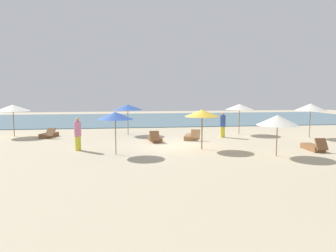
{
  "coord_description": "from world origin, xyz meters",
  "views": [
    {
      "loc": [
        -2.88,
        -17.8,
        3.17
      ],
      "look_at": [
        -0.42,
        0.47,
        1.1
      ],
      "focal_mm": 34.41,
      "sensor_mm": 36.0,
      "label": 1
    }
  ],
  "objects_px": {
    "person_0": "(223,125)",
    "umbrella_4": "(311,107)",
    "umbrella_6": "(278,120)",
    "lounger_1": "(190,137)",
    "umbrella_0": "(202,113)",
    "person_1": "(78,134)",
    "lounger_3": "(49,135)",
    "lounger_2": "(313,147)",
    "umbrella_1": "(13,108)",
    "umbrella_3": "(240,107)",
    "lounger_0": "(155,139)",
    "umbrella_5": "(115,116)",
    "umbrella_2": "(128,107)"
  },
  "relations": [
    {
      "from": "person_0",
      "to": "umbrella_4",
      "type": "bearing_deg",
      "value": -9.69
    },
    {
      "from": "umbrella_6",
      "to": "lounger_1",
      "type": "bearing_deg",
      "value": 118.06
    },
    {
      "from": "umbrella_0",
      "to": "person_1",
      "type": "height_order",
      "value": "umbrella_0"
    },
    {
      "from": "umbrella_0",
      "to": "lounger_3",
      "type": "distance_m",
      "value": 10.9
    },
    {
      "from": "lounger_2",
      "to": "person_1",
      "type": "relative_size",
      "value": 0.97
    },
    {
      "from": "umbrella_4",
      "to": "person_1",
      "type": "bearing_deg",
      "value": -169.94
    },
    {
      "from": "lounger_3",
      "to": "person_1",
      "type": "distance_m",
      "value": 5.78
    },
    {
      "from": "lounger_3",
      "to": "umbrella_1",
      "type": "bearing_deg",
      "value": 161.62
    },
    {
      "from": "umbrella_0",
      "to": "person_0",
      "type": "height_order",
      "value": "umbrella_0"
    },
    {
      "from": "lounger_2",
      "to": "person_0",
      "type": "relative_size",
      "value": 1.0
    },
    {
      "from": "umbrella_4",
      "to": "umbrella_6",
      "type": "height_order",
      "value": "umbrella_4"
    },
    {
      "from": "umbrella_3",
      "to": "person_1",
      "type": "xyz_separation_m",
      "value": [
        -10.61,
        -4.92,
        -1.1
      ]
    },
    {
      "from": "umbrella_3",
      "to": "umbrella_4",
      "type": "height_order",
      "value": "umbrella_4"
    },
    {
      "from": "umbrella_4",
      "to": "umbrella_6",
      "type": "bearing_deg",
      "value": -132.74
    },
    {
      "from": "umbrella_1",
      "to": "umbrella_3",
      "type": "bearing_deg",
      "value": -3.69
    },
    {
      "from": "umbrella_3",
      "to": "lounger_2",
      "type": "xyz_separation_m",
      "value": [
        1.68,
        -6.58,
        -1.8
      ]
    },
    {
      "from": "umbrella_0",
      "to": "lounger_0",
      "type": "height_order",
      "value": "umbrella_0"
    },
    {
      "from": "umbrella_1",
      "to": "umbrella_5",
      "type": "distance_m",
      "value": 10.18
    },
    {
      "from": "umbrella_5",
      "to": "umbrella_6",
      "type": "height_order",
      "value": "umbrella_5"
    },
    {
      "from": "lounger_0",
      "to": "umbrella_4",
      "type": "bearing_deg",
      "value": 1.26
    },
    {
      "from": "umbrella_2",
      "to": "person_1",
      "type": "xyz_separation_m",
      "value": [
        -2.68,
        -5.72,
        -1.09
      ]
    },
    {
      "from": "lounger_1",
      "to": "umbrella_3",
      "type": "bearing_deg",
      "value": 26.6
    },
    {
      "from": "person_0",
      "to": "umbrella_1",
      "type": "bearing_deg",
      "value": 170.46
    },
    {
      "from": "umbrella_0",
      "to": "umbrella_2",
      "type": "bearing_deg",
      "value": 121.57
    },
    {
      "from": "umbrella_0",
      "to": "umbrella_5",
      "type": "xyz_separation_m",
      "value": [
        -4.53,
        -0.8,
        -0.01
      ]
    },
    {
      "from": "umbrella_2",
      "to": "lounger_2",
      "type": "height_order",
      "value": "umbrella_2"
    },
    {
      "from": "umbrella_0",
      "to": "umbrella_5",
      "type": "height_order",
      "value": "umbrella_0"
    },
    {
      "from": "umbrella_4",
      "to": "person_0",
      "type": "xyz_separation_m",
      "value": [
        -5.68,
        0.97,
        -1.2
      ]
    },
    {
      "from": "umbrella_6",
      "to": "lounger_1",
      "type": "xyz_separation_m",
      "value": [
        -3.04,
        5.71,
        -1.56
      ]
    },
    {
      "from": "lounger_1",
      "to": "lounger_3",
      "type": "relative_size",
      "value": 0.99
    },
    {
      "from": "umbrella_0",
      "to": "lounger_2",
      "type": "distance_m",
      "value": 6.12
    },
    {
      "from": "umbrella_4",
      "to": "lounger_2",
      "type": "relative_size",
      "value": 1.35
    },
    {
      "from": "umbrella_0",
      "to": "umbrella_4",
      "type": "xyz_separation_m",
      "value": [
        8.11,
        3.16,
        0.1
      ]
    },
    {
      "from": "person_0",
      "to": "person_1",
      "type": "bearing_deg",
      "value": -158.3
    },
    {
      "from": "umbrella_3",
      "to": "lounger_2",
      "type": "relative_size",
      "value": 1.29
    },
    {
      "from": "umbrella_6",
      "to": "umbrella_4",
      "type": "bearing_deg",
      "value": 47.26
    },
    {
      "from": "lounger_3",
      "to": "lounger_0",
      "type": "bearing_deg",
      "value": -21.64
    },
    {
      "from": "lounger_0",
      "to": "person_0",
      "type": "distance_m",
      "value": 4.88
    },
    {
      "from": "lounger_1",
      "to": "umbrella_1",
      "type": "bearing_deg",
      "value": 165.62
    },
    {
      "from": "umbrella_5",
      "to": "lounger_2",
      "type": "bearing_deg",
      "value": -1.65
    },
    {
      "from": "lounger_0",
      "to": "person_1",
      "type": "xyz_separation_m",
      "value": [
        -4.28,
        -2.37,
        0.69
      ]
    },
    {
      "from": "umbrella_4",
      "to": "lounger_3",
      "type": "distance_m",
      "value": 17.54
    },
    {
      "from": "lounger_1",
      "to": "person_0",
      "type": "relative_size",
      "value": 1.06
    },
    {
      "from": "lounger_0",
      "to": "lounger_3",
      "type": "xyz_separation_m",
      "value": [
        -6.89,
        2.73,
        -0.01
      ]
    },
    {
      "from": "umbrella_5",
      "to": "lounger_3",
      "type": "xyz_separation_m",
      "value": [
        -4.61,
        6.47,
        -1.76
      ]
    },
    {
      "from": "lounger_0",
      "to": "lounger_3",
      "type": "relative_size",
      "value": 0.95
    },
    {
      "from": "umbrella_1",
      "to": "person_1",
      "type": "height_order",
      "value": "umbrella_1"
    },
    {
      "from": "umbrella_3",
      "to": "lounger_0",
      "type": "distance_m",
      "value": 7.05
    },
    {
      "from": "umbrella_2",
      "to": "lounger_3",
      "type": "bearing_deg",
      "value": -173.41
    },
    {
      "from": "umbrella_6",
      "to": "person_0",
      "type": "xyz_separation_m",
      "value": [
        -0.71,
        6.35,
        -0.89
      ]
    }
  ]
}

